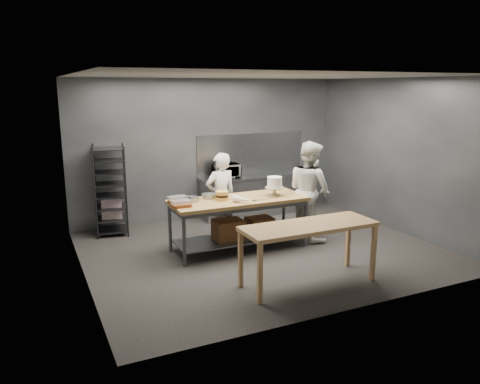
% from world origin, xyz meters
% --- Properties ---
extents(ground, '(6.00, 6.00, 0.00)m').
position_xyz_m(ground, '(0.00, 0.00, 0.00)').
color(ground, black).
rests_on(ground, ground).
extents(back_wall, '(6.00, 0.04, 3.00)m').
position_xyz_m(back_wall, '(0.00, 2.50, 1.50)').
color(back_wall, '#4C4F54').
rests_on(back_wall, ground).
extents(work_table, '(2.40, 0.90, 0.92)m').
position_xyz_m(work_table, '(-0.32, 0.24, 0.57)').
color(work_table, olive).
rests_on(work_table, ground).
extents(near_counter, '(2.00, 0.70, 0.90)m').
position_xyz_m(near_counter, '(-0.05, -1.54, 0.81)').
color(near_counter, olive).
rests_on(near_counter, ground).
extents(back_counter, '(2.60, 0.60, 0.90)m').
position_xyz_m(back_counter, '(1.00, 2.18, 0.45)').
color(back_counter, slate).
rests_on(back_counter, ground).
extents(splashback_panel, '(2.60, 0.02, 0.90)m').
position_xyz_m(splashback_panel, '(1.00, 2.48, 1.35)').
color(splashback_panel, slate).
rests_on(splashback_panel, back_counter).
extents(speed_rack, '(0.69, 0.74, 1.75)m').
position_xyz_m(speed_rack, '(-2.22, 2.10, 0.86)').
color(speed_rack, black).
rests_on(speed_rack, ground).
extents(chef_behind, '(0.64, 0.45, 1.65)m').
position_xyz_m(chef_behind, '(-0.42, 0.87, 0.83)').
color(chef_behind, white).
rests_on(chef_behind, ground).
extents(chef_right, '(0.80, 0.98, 1.85)m').
position_xyz_m(chef_right, '(1.12, 0.24, 0.93)').
color(chef_right, white).
rests_on(chef_right, ground).
extents(microwave, '(0.54, 0.37, 0.30)m').
position_xyz_m(microwave, '(0.27, 2.18, 1.05)').
color(microwave, black).
rests_on(microwave, back_counter).
extents(frosted_cake_stand, '(0.34, 0.34, 0.34)m').
position_xyz_m(frosted_cake_stand, '(0.33, 0.17, 1.14)').
color(frosted_cake_stand, '#B4AB90').
rests_on(frosted_cake_stand, work_table).
extents(layer_cake, '(0.22, 0.22, 0.16)m').
position_xyz_m(layer_cake, '(-0.65, 0.26, 1.00)').
color(layer_cake, '#EEC34B').
rests_on(layer_cake, work_table).
extents(cake_pans, '(0.82, 0.40, 0.07)m').
position_xyz_m(cake_pans, '(-1.10, 0.42, 0.96)').
color(cake_pans, gray).
rests_on(cake_pans, work_table).
extents(piping_bag, '(0.30, 0.39, 0.12)m').
position_xyz_m(piping_bag, '(-0.41, -0.09, 0.98)').
color(piping_bag, white).
rests_on(piping_bag, work_table).
extents(offset_spatula, '(0.36, 0.02, 0.02)m').
position_xyz_m(offset_spatula, '(-0.08, -0.02, 0.93)').
color(offset_spatula, slate).
rests_on(offset_spatula, work_table).
extents(pastry_clamshells, '(0.34, 0.51, 0.11)m').
position_xyz_m(pastry_clamshells, '(-1.42, 0.25, 0.98)').
color(pastry_clamshells, '#9C4F1F').
rests_on(pastry_clamshells, work_table).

